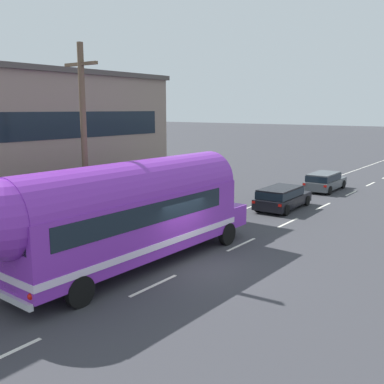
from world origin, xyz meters
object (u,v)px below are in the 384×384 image
(car_lead, at_px, (282,196))
(car_second, at_px, (325,180))
(painted_bus, at_px, (126,211))
(utility_pole, at_px, (85,150))

(car_lead, relative_size, car_second, 1.02)
(painted_bus, bearing_deg, car_lead, 89.78)
(painted_bus, distance_m, car_lead, 13.19)
(painted_bus, bearing_deg, car_second, 90.37)
(utility_pole, xyz_separation_m, car_second, (2.14, 20.64, -3.64))
(utility_pole, bearing_deg, car_lead, 79.88)
(utility_pole, relative_size, car_second, 1.84)
(car_second, bearing_deg, car_lead, -88.62)
(utility_pole, bearing_deg, painted_bus, -2.00)
(car_lead, xyz_separation_m, car_second, (-0.18, 7.62, -0.00))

